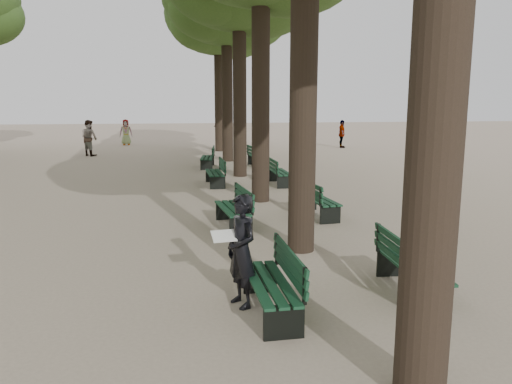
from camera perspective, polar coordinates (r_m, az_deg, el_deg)
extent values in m
plane|color=tan|center=(6.98, -1.18, -14.36)|extent=(120.00, 120.00, 0.00)
cylinder|color=#33261C|center=(4.95, 20.66, 19.35)|extent=(0.52, 0.52, 7.50)
cylinder|color=#33261C|center=(9.61, 5.51, 15.28)|extent=(0.52, 0.52, 7.50)
cylinder|color=#33261C|center=(14.50, 0.54, 13.67)|extent=(0.52, 0.52, 7.50)
cylinder|color=#33261C|center=(19.44, -1.89, 12.84)|extent=(0.52, 0.52, 7.50)
cylinder|color=#33261C|center=(24.41, -3.32, 12.33)|extent=(0.52, 0.52, 7.50)
cylinder|color=#33261C|center=(29.39, -4.26, 11.99)|extent=(0.52, 0.52, 7.50)
ellipsoid|color=#2C4D1A|center=(29.76, -4.37, 19.62)|extent=(6.00, 6.00, 4.50)
cube|color=black|center=(7.08, 1.53, -12.04)|extent=(0.57, 1.81, 0.45)
cube|color=black|center=(6.99, 1.54, -10.34)|extent=(0.59, 1.82, 0.04)
cube|color=black|center=(6.96, 3.83, -8.09)|extent=(0.09, 1.80, 0.40)
cube|color=black|center=(11.70, -2.72, -2.95)|extent=(0.72, 1.85, 0.45)
cube|color=black|center=(11.65, -2.73, -1.88)|extent=(0.74, 1.85, 0.04)
cube|color=black|center=(11.65, -1.40, -0.50)|extent=(0.25, 1.79, 0.40)
cube|color=black|center=(17.49, -4.76, 1.49)|extent=(0.58, 1.82, 0.45)
cube|color=black|center=(17.45, -4.77, 2.22)|extent=(0.60, 1.82, 0.04)
cube|color=black|center=(17.45, -3.87, 3.13)|extent=(0.10, 1.80, 0.40)
cube|color=black|center=(22.17, -5.62, 3.37)|extent=(0.72, 1.85, 0.45)
cube|color=black|center=(22.14, -5.63, 3.94)|extent=(0.74, 1.85, 0.04)
cube|color=black|center=(22.10, -4.91, 4.65)|extent=(0.24, 1.79, 0.40)
cube|color=black|center=(8.12, 17.44, -9.52)|extent=(0.60, 1.82, 0.45)
cube|color=black|center=(8.05, 17.53, -8.02)|extent=(0.62, 1.82, 0.04)
cube|color=black|center=(7.86, 15.75, -6.30)|extent=(0.12, 1.80, 0.40)
cube|color=black|center=(12.84, 7.20, -1.82)|extent=(0.71, 1.85, 0.45)
cube|color=black|center=(12.79, 7.22, -0.83)|extent=(0.73, 1.85, 0.04)
cube|color=black|center=(12.64, 6.07, 0.30)|extent=(0.23, 1.79, 0.40)
cube|color=black|center=(17.58, 2.79, 1.56)|extent=(0.55, 1.81, 0.45)
cube|color=black|center=(17.55, 2.80, 2.29)|extent=(0.57, 1.81, 0.04)
cube|color=black|center=(17.45, 1.91, 3.15)|extent=(0.07, 1.80, 0.40)
cube|color=black|center=(22.46, 0.25, 3.51)|extent=(0.72, 1.85, 0.45)
cube|color=black|center=(22.43, 0.25, 4.08)|extent=(0.74, 1.85, 0.04)
cube|color=black|center=(22.33, -0.44, 4.74)|extent=(0.24, 1.79, 0.40)
imported|color=black|center=(7.15, -1.66, -6.75)|extent=(0.56, 0.73, 1.64)
cube|color=white|center=(7.06, -3.70, -5.04)|extent=(0.37, 0.29, 0.12)
imported|color=#262628|center=(34.48, -14.65, 6.63)|extent=(0.85, 0.39, 1.70)
imported|color=#262628|center=(28.20, -18.52, 5.87)|extent=(0.94, 0.91, 1.91)
imported|color=#262628|center=(31.87, 9.78, 6.56)|extent=(0.52, 1.06, 1.73)
imported|color=#262628|center=(30.53, -4.29, 6.40)|extent=(0.43, 1.07, 1.60)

